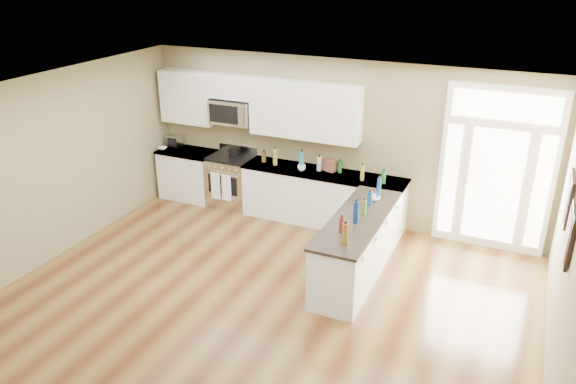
{
  "coord_description": "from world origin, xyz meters",
  "views": [
    {
      "loc": [
        2.93,
        -4.63,
        4.34
      ],
      "look_at": [
        -0.05,
        2.0,
        1.25
      ],
      "focal_mm": 35.0,
      "sensor_mm": 36.0,
      "label": 1
    }
  ],
  "objects_px": {
    "peninsula_cabinet": "(357,249)",
    "kitchen_range": "(232,181)",
    "toaster_oven": "(175,141)",
    "stockpot": "(234,151)"
  },
  "relations": [
    {
      "from": "kitchen_range",
      "to": "toaster_oven",
      "type": "height_order",
      "value": "toaster_oven"
    },
    {
      "from": "kitchen_range",
      "to": "stockpot",
      "type": "xyz_separation_m",
      "value": [
        0.02,
        0.11,
        0.56
      ]
    },
    {
      "from": "kitchen_range",
      "to": "stockpot",
      "type": "bearing_deg",
      "value": 78.18
    },
    {
      "from": "kitchen_range",
      "to": "toaster_oven",
      "type": "bearing_deg",
      "value": 174.31
    },
    {
      "from": "stockpot",
      "to": "toaster_oven",
      "type": "height_order",
      "value": "toaster_oven"
    },
    {
      "from": "stockpot",
      "to": "peninsula_cabinet",
      "type": "bearing_deg",
      "value": -28.59
    },
    {
      "from": "kitchen_range",
      "to": "stockpot",
      "type": "relative_size",
      "value": 4.89
    },
    {
      "from": "kitchen_range",
      "to": "stockpot",
      "type": "distance_m",
      "value": 0.57
    },
    {
      "from": "peninsula_cabinet",
      "to": "kitchen_range",
      "type": "bearing_deg",
      "value": 153.3
    },
    {
      "from": "kitchen_range",
      "to": "peninsula_cabinet",
      "type": "bearing_deg",
      "value": -26.7
    }
  ]
}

